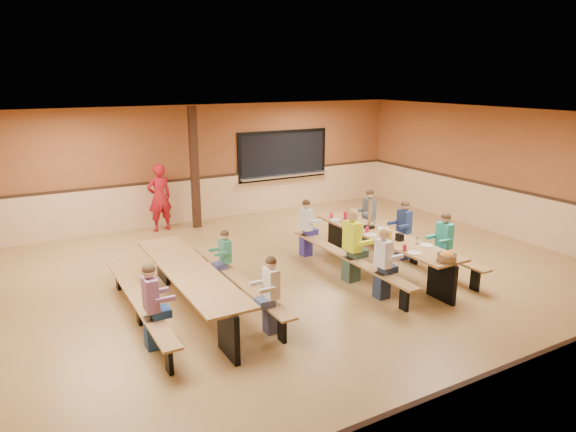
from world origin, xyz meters
TOP-DOWN VIEW (x-y plane):
  - ground at (0.00, 0.00)m, footprint 12.00×12.00m
  - room_envelope at (0.00, 0.00)m, footprint 12.04×10.04m
  - kitchen_pass_through at (2.60, 4.96)m, footprint 2.78×0.28m
  - structural_post at (-0.20, 4.40)m, footprint 0.18×0.18m
  - cafeteria_table_main at (1.92, -0.28)m, footprint 1.91×3.70m
  - cafeteria_table_second at (-1.95, -0.20)m, footprint 1.91×3.70m
  - seated_child_white_left at (1.09, -1.26)m, footprint 0.37×0.31m
  - seated_adult_yellow at (1.09, -0.38)m, footprint 0.44×0.36m
  - seated_child_grey_left at (1.09, 1.24)m, footprint 0.36×0.30m
  - seated_child_teal_right at (2.74, -1.04)m, footprint 0.38×0.31m
  - seated_child_navy_right at (2.74, 0.06)m, footprint 0.37×0.31m
  - seated_child_char_right at (2.74, 1.22)m, footprint 0.38×0.31m
  - seated_child_purple_sec at (-2.77, -1.02)m, footprint 0.38×0.31m
  - seated_child_green_sec at (-1.12, 0.31)m, footprint 0.32×0.26m
  - seated_child_tan_sec at (-1.12, -1.42)m, footprint 0.35×0.29m
  - standing_woman at (-1.07, 4.55)m, footprint 0.65×0.47m
  - punch_pitcher at (1.82, 0.79)m, footprint 0.16×0.16m
  - chip_bowl at (1.88, -1.93)m, footprint 0.32×0.32m
  - napkin_dispenser at (1.94, -0.71)m, footprint 0.10×0.14m
  - condiment_mustard at (1.83, -0.58)m, footprint 0.06×0.06m
  - condiment_ketchup at (1.78, -0.52)m, footprint 0.06×0.06m
  - table_paddle at (1.94, 0.20)m, footprint 0.16×0.16m
  - place_settings at (1.92, -0.28)m, footprint 0.65×3.30m

SIDE VIEW (x-z plane):
  - ground at x=0.00m, z-range 0.00..0.00m
  - cafeteria_table_main at x=1.92m, z-range 0.16..0.90m
  - cafeteria_table_second at x=-1.95m, z-range 0.16..0.90m
  - seated_child_green_sec at x=-1.12m, z-range 0.00..1.11m
  - seated_child_tan_sec at x=-1.12m, z-range 0.00..1.17m
  - seated_child_grey_left at x=1.09m, z-range 0.00..1.19m
  - seated_child_white_left at x=1.09m, z-range 0.00..1.22m
  - seated_child_navy_right at x=2.74m, z-range 0.00..1.22m
  - seated_child_purple_sec at x=-2.77m, z-range 0.00..1.23m
  - seated_child_teal_right at x=2.74m, z-range 0.00..1.23m
  - seated_child_char_right at x=2.74m, z-range 0.00..1.23m
  - seated_adult_yellow at x=1.09m, z-range 0.00..1.35m
  - room_envelope at x=0.00m, z-range -0.82..2.20m
  - place_settings at x=1.92m, z-range 0.74..0.85m
  - napkin_dispenser at x=1.94m, z-range 0.74..0.87m
  - chip_bowl at x=1.88m, z-range 0.74..0.89m
  - condiment_mustard at x=1.83m, z-range 0.74..0.91m
  - condiment_ketchup at x=1.78m, z-range 0.74..0.91m
  - standing_woman at x=-1.07m, z-range 0.00..1.66m
  - punch_pitcher at x=1.82m, z-range 0.74..0.96m
  - table_paddle at x=1.94m, z-range 0.60..1.16m
  - kitchen_pass_through at x=2.60m, z-range 0.80..2.18m
  - structural_post at x=-0.20m, z-range 0.00..3.00m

